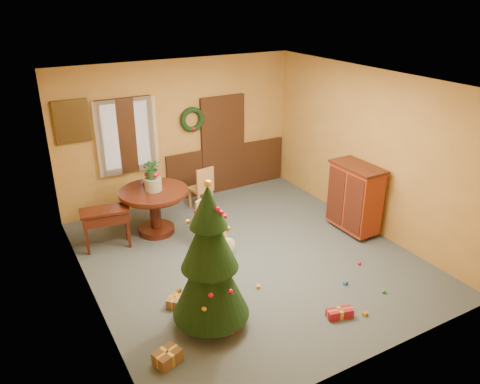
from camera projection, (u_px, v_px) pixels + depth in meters
room_envelope at (191, 147)px, 9.63m from camera, size 5.50×5.50×5.50m
dining_table at (155, 203)px, 8.37m from camera, size 1.23×1.23×0.84m
urn at (153, 184)px, 8.22m from camera, size 0.31×0.31×0.23m
centerpiece_plant at (152, 168)px, 8.10m from camera, size 0.34×0.30×0.38m
chair_near at (209, 222)px, 7.95m from camera, size 0.52×0.52×0.89m
chair_far at (202, 187)px, 9.32m from camera, size 0.45×0.45×0.91m
guitar at (227, 236)px, 7.72m from camera, size 0.42×0.54×0.72m
plant_stand at (154, 198)px, 8.64m from camera, size 0.35×0.35×0.90m
stand_plant at (151, 171)px, 8.42m from camera, size 0.23×0.19×0.41m
christmas_tree at (210, 260)px, 5.86m from camera, size 1.01×1.01×2.08m
writing_desk at (106, 219)px, 7.91m from camera, size 0.86×0.52×0.72m
sideboard at (355, 196)px, 8.40m from camera, size 0.53×1.00×1.28m
gift_a at (167, 357)px, 5.58m from camera, size 0.36×0.31×0.17m
gift_b at (228, 323)px, 6.11m from camera, size 0.22×0.22×0.22m
gift_c at (175, 301)px, 6.60m from camera, size 0.30×0.31×0.14m
gift_d at (340, 313)px, 6.36m from camera, size 0.38×0.23×0.13m
toy_a at (345, 283)px, 7.08m from camera, size 0.09×0.08×0.05m
toy_b at (384, 291)px, 6.87m from camera, size 0.06×0.06×0.06m
toy_c at (258, 287)px, 6.99m from camera, size 0.08×0.09×0.05m
toy_d at (359, 263)px, 7.57m from camera, size 0.06×0.06×0.06m
toy_e at (365, 314)px, 6.41m from camera, size 0.09×0.08×0.05m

